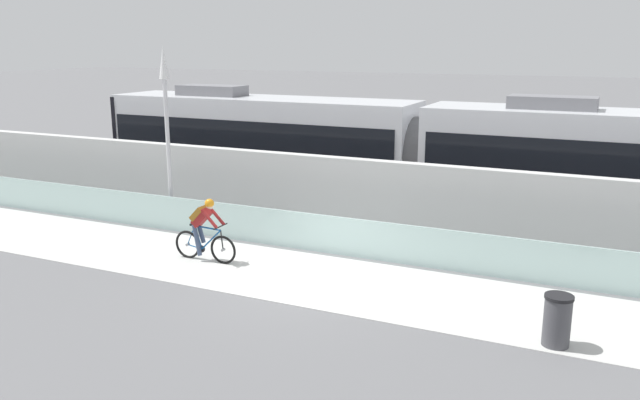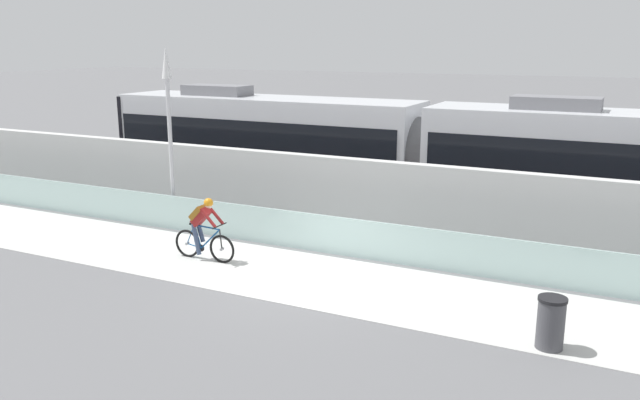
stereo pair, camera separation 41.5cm
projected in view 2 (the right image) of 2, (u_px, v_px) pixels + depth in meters
ground_plane at (304, 277)px, 14.96m from camera, size 200.00×200.00×0.00m
bike_path_deck at (304, 277)px, 14.96m from camera, size 32.00×3.20×0.01m
glass_parapet at (337, 236)px, 16.46m from camera, size 32.00×0.05×1.00m
concrete_barrier_wall at (364, 198)px, 17.89m from camera, size 32.00×0.36×2.18m
tram_rail_near at (394, 215)px, 20.31m from camera, size 32.00×0.08×0.01m
tram_rail_far at (409, 205)px, 21.56m from camera, size 32.00×0.08×0.01m
tram at (424, 154)px, 20.20m from camera, size 22.56×2.54×3.81m
cyclist_on_bike at (203, 229)px, 15.97m from camera, size 1.77×0.58×1.61m
lamp_post_antenna at (169, 115)px, 18.38m from camera, size 0.28×0.28×5.20m
trash_bin at (551, 323)px, 11.38m from camera, size 0.51×0.51×0.96m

